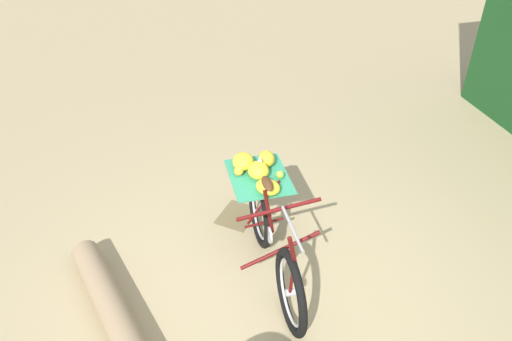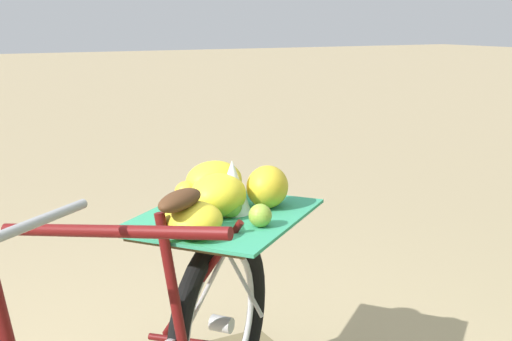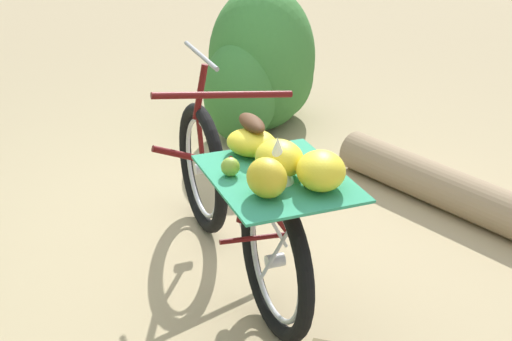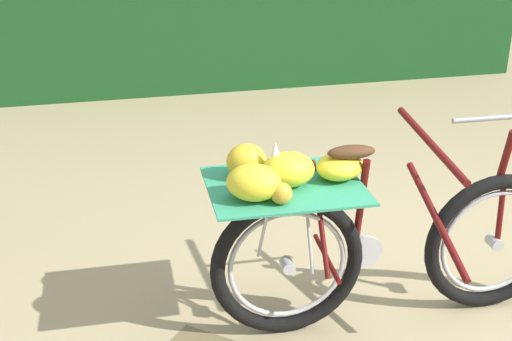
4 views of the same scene
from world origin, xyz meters
TOP-DOWN VIEW (x-y plane):
  - ground_plane at (0.00, 0.00)m, footprint 60.00×60.00m
  - bicycle at (-0.41, -0.23)m, footprint 1.58×1.34m
  - fallen_log at (0.75, -1.15)m, footprint 1.13×1.53m
  - shrub_cluster at (1.70, 0.33)m, footprint 1.13×0.77m

SIDE VIEW (x-z plane):
  - ground_plane at x=0.00m, z-range 0.00..0.00m
  - fallen_log at x=0.75m, z-range 0.00..0.25m
  - shrub_cluster at x=1.70m, z-range -0.06..1.01m
  - bicycle at x=-0.41m, z-range 0.00..1.03m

